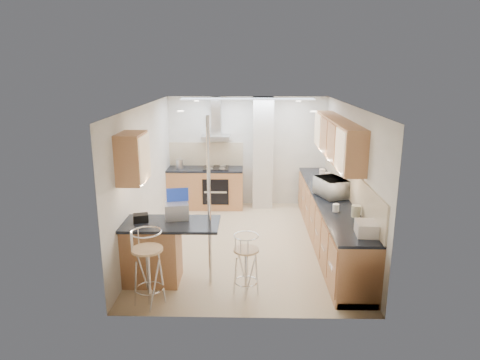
{
  "coord_description": "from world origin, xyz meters",
  "views": [
    {
      "loc": [
        0.04,
        -7.28,
        3.14
      ],
      "look_at": [
        -0.12,
        0.2,
        1.15
      ],
      "focal_mm": 32.0,
      "sensor_mm": 36.0,
      "label": 1
    }
  ],
  "objects_px": {
    "bar_stool_near": "(148,268)",
    "bread_bin": "(366,228)",
    "microwave": "(331,187)",
    "laptop": "(177,211)",
    "bar_stool_end": "(246,265)"
  },
  "relations": [
    {
      "from": "laptop",
      "to": "bar_stool_near",
      "type": "bearing_deg",
      "value": -119.34
    },
    {
      "from": "bread_bin",
      "to": "laptop",
      "type": "bearing_deg",
      "value": 173.09
    },
    {
      "from": "bar_stool_near",
      "to": "microwave",
      "type": "bearing_deg",
      "value": 46.06
    },
    {
      "from": "microwave",
      "to": "bar_stool_near",
      "type": "distance_m",
      "value": 3.52
    },
    {
      "from": "bar_stool_end",
      "to": "bar_stool_near",
      "type": "bearing_deg",
      "value": 128.31
    },
    {
      "from": "laptop",
      "to": "bread_bin",
      "type": "distance_m",
      "value": 2.73
    },
    {
      "from": "laptop",
      "to": "bread_bin",
      "type": "xyz_separation_m",
      "value": [
        2.67,
        -0.53,
        -0.05
      ]
    },
    {
      "from": "microwave",
      "to": "bar_stool_end",
      "type": "relative_size",
      "value": 0.66
    },
    {
      "from": "microwave",
      "to": "bar_stool_end",
      "type": "distance_m",
      "value": 2.41
    },
    {
      "from": "bar_stool_end",
      "to": "bread_bin",
      "type": "relative_size",
      "value": 2.64
    },
    {
      "from": "microwave",
      "to": "laptop",
      "type": "bearing_deg",
      "value": 95.61
    },
    {
      "from": "laptop",
      "to": "microwave",
      "type": "bearing_deg",
      "value": 14.85
    },
    {
      "from": "microwave",
      "to": "laptop",
      "type": "height_order",
      "value": "microwave"
    },
    {
      "from": "bar_stool_near",
      "to": "bread_bin",
      "type": "distance_m",
      "value": 2.99
    },
    {
      "from": "laptop",
      "to": "bar_stool_end",
      "type": "distance_m",
      "value": 1.32
    }
  ]
}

